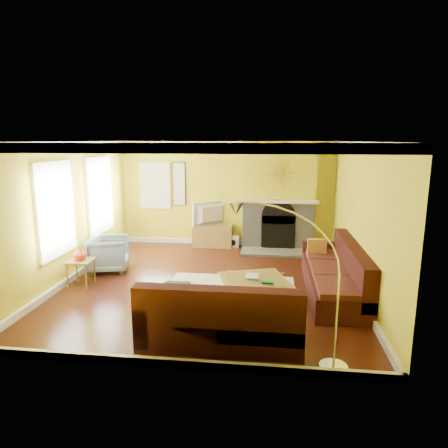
# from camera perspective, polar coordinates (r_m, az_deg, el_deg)

# --- Properties ---
(floor) EXTENTS (5.50, 6.00, 0.02)m
(floor) POSITION_cam_1_polar(r_m,az_deg,el_deg) (7.86, -2.10, -8.50)
(floor) COLOR #4E1E10
(floor) RESTS_ON ground
(ceiling) EXTENTS (5.50, 6.00, 0.02)m
(ceiling) POSITION_cam_1_polar(r_m,az_deg,el_deg) (7.37, -2.26, 11.75)
(ceiling) COLOR white
(ceiling) RESTS_ON ground
(wall_back) EXTENTS (5.50, 0.02, 2.70)m
(wall_back) POSITION_cam_1_polar(r_m,az_deg,el_deg) (10.44, 0.39, 4.31)
(wall_back) COLOR yellow
(wall_back) RESTS_ON ground
(wall_front) EXTENTS (5.50, 0.02, 2.70)m
(wall_front) POSITION_cam_1_polar(r_m,az_deg,el_deg) (4.63, -7.99, -5.53)
(wall_front) COLOR yellow
(wall_front) RESTS_ON ground
(wall_left) EXTENTS (0.02, 6.00, 2.70)m
(wall_left) POSITION_cam_1_polar(r_m,az_deg,el_deg) (8.37, -21.19, 1.62)
(wall_left) COLOR yellow
(wall_left) RESTS_ON ground
(wall_right) EXTENTS (0.02, 6.00, 2.70)m
(wall_right) POSITION_cam_1_polar(r_m,az_deg,el_deg) (7.58, 18.92, 0.77)
(wall_right) COLOR yellow
(wall_right) RESTS_ON ground
(baseboard) EXTENTS (5.50, 6.00, 0.12)m
(baseboard) POSITION_cam_1_polar(r_m,az_deg,el_deg) (7.83, -2.10, -8.02)
(baseboard) COLOR white
(baseboard) RESTS_ON floor
(crown_molding) EXTENTS (5.50, 6.00, 0.12)m
(crown_molding) POSITION_cam_1_polar(r_m,az_deg,el_deg) (7.37, -2.26, 11.21)
(crown_molding) COLOR white
(crown_molding) RESTS_ON ceiling
(window_left_near) EXTENTS (0.06, 1.22, 1.72)m
(window_left_near) POSITION_cam_1_polar(r_m,az_deg,el_deg) (9.49, -17.41, 3.92)
(window_left_near) COLOR white
(window_left_near) RESTS_ON wall_left
(window_left_far) EXTENTS (0.06, 1.22, 1.72)m
(window_left_far) POSITION_cam_1_polar(r_m,az_deg,el_deg) (7.81, -23.04, 1.90)
(window_left_far) COLOR white
(window_left_far) RESTS_ON wall_left
(window_back) EXTENTS (0.82, 0.06, 1.22)m
(window_back) POSITION_cam_1_polar(r_m,az_deg,el_deg) (10.74, -9.81, 5.43)
(window_back) COLOR white
(window_back) RESTS_ON wall_back
(wall_art) EXTENTS (0.34, 0.04, 1.14)m
(wall_art) POSITION_cam_1_polar(r_m,az_deg,el_deg) (10.58, -6.41, 5.70)
(wall_art) COLOR white
(wall_art) RESTS_ON wall_back
(fireplace) EXTENTS (1.80, 0.40, 2.70)m
(fireplace) POSITION_cam_1_polar(r_m,az_deg,el_deg) (10.17, 7.85, 4.00)
(fireplace) COLOR gray
(fireplace) RESTS_ON floor
(mantel) EXTENTS (1.92, 0.22, 0.08)m
(mantel) POSITION_cam_1_polar(r_m,az_deg,el_deg) (9.95, 7.86, 3.24)
(mantel) COLOR white
(mantel) RESTS_ON fireplace
(hearth) EXTENTS (1.80, 0.70, 0.06)m
(hearth) POSITION_cam_1_polar(r_m,az_deg,el_deg) (9.90, 7.69, -4.02)
(hearth) COLOR gray
(hearth) RESTS_ON floor
(sunburst) EXTENTS (0.70, 0.04, 0.70)m
(sunburst) POSITION_cam_1_polar(r_m,az_deg,el_deg) (9.88, 7.97, 7.27)
(sunburst) COLOR olive
(sunburst) RESTS_ON fireplace
(rug) EXTENTS (2.40, 1.80, 0.02)m
(rug) POSITION_cam_1_polar(r_m,az_deg,el_deg) (7.43, 0.77, -9.58)
(rug) COLOR beige
(rug) RESTS_ON floor
(sectional_sofa) EXTENTS (3.33, 3.90, 0.90)m
(sectional_sofa) POSITION_cam_1_polar(r_m,az_deg,el_deg) (6.91, 5.88, -7.41)
(sectional_sofa) COLOR #361111
(sectional_sofa) RESTS_ON floor
(coffee_table) EXTENTS (1.36, 1.36, 0.42)m
(coffee_table) POSITION_cam_1_polar(r_m,az_deg,el_deg) (6.90, 4.41, -9.51)
(coffee_table) COLOR white
(coffee_table) RESTS_ON floor
(media_console) EXTENTS (1.02, 0.46, 0.56)m
(media_console) POSITION_cam_1_polar(r_m,az_deg,el_deg) (10.41, -1.61, -1.71)
(media_console) COLOR olive
(media_console) RESTS_ON floor
(tv) EXTENTS (0.88, 0.78, 0.60)m
(tv) POSITION_cam_1_polar(r_m,az_deg,el_deg) (10.29, -1.63, 1.44)
(tv) COLOR black
(tv) RESTS_ON media_console
(subwoofer) EXTENTS (0.28, 0.28, 0.28)m
(subwoofer) POSITION_cam_1_polar(r_m,az_deg,el_deg) (10.40, 1.35, -2.50)
(subwoofer) COLOR white
(subwoofer) RESTS_ON floor
(armchair) EXTENTS (0.97, 0.95, 0.73)m
(armchair) POSITION_cam_1_polar(r_m,az_deg,el_deg) (8.81, -16.14, -4.13)
(armchair) COLOR gray
(armchair) RESTS_ON floor
(side_table) EXTENTS (0.48, 0.48, 0.50)m
(side_table) POSITION_cam_1_polar(r_m,az_deg,el_deg) (8.14, -19.73, -6.55)
(side_table) COLOR olive
(side_table) RESTS_ON floor
(vase) EXTENTS (0.32, 0.32, 0.27)m
(vase) POSITION_cam_1_polar(r_m,az_deg,el_deg) (8.03, -19.92, -3.95)
(vase) COLOR #DF431E
(vase) RESTS_ON side_table
(book) EXTENTS (0.23, 0.30, 0.03)m
(book) POSITION_cam_1_polar(r_m,az_deg,el_deg) (6.93, 3.14, -7.41)
(book) COLOR white
(book) RESTS_ON coffee_table
(arc_lamp) EXTENTS (1.30, 0.36, 2.03)m
(arc_lamp) POSITION_cam_1_polar(r_m,az_deg,el_deg) (4.81, 9.44, -9.14)
(arc_lamp) COLOR silver
(arc_lamp) RESTS_ON floor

